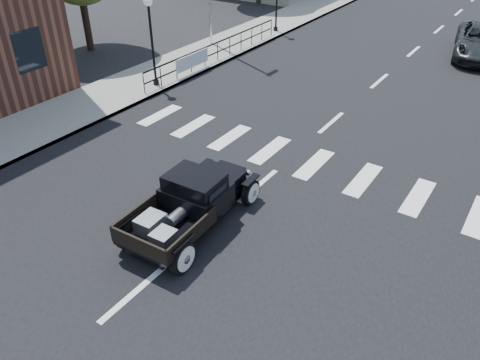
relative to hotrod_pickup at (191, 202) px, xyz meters
The scene contains 8 objects.
ground 0.97m from the hotrod_pickup, 46.76° to the left, with size 120.00×120.00×0.00m, color black.
road 15.49m from the hotrod_pickup, 88.37° to the left, with size 14.00×80.00×0.02m, color black.
road_markings 10.50m from the hotrod_pickup, 87.60° to the left, with size 12.00×60.00×0.06m, color silver, non-canonical shape.
sidewalk_left 17.45m from the hotrod_pickup, 117.53° to the left, with size 3.00×80.00×0.15m, color #98968B.
railing 12.52m from the hotrod_pickup, 123.24° to the left, with size 0.08×10.00×1.00m, color black, non-canonical shape.
banner 10.85m from the hotrod_pickup, 128.69° to the left, with size 0.04×2.20×0.60m, color silver, non-canonical shape.
lamp_post_b 9.73m from the hotrod_pickup, 137.92° to the left, with size 0.36×0.36×3.66m, color black, non-canonical shape.
hotrod_pickup is the anchor object (origin of this frame).
Camera 1 is at (5.84, -7.62, 7.50)m, focal length 35.00 mm.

